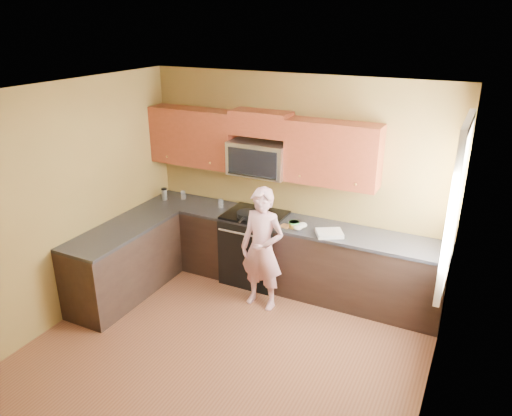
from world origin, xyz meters
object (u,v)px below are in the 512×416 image
Objects in this scene: travel_mug at (165,200)px; butter_tub at (294,227)px; woman at (262,249)px; microwave at (259,174)px; stove at (255,247)px; frying_pan at (248,217)px.

butter_tub is at bearing -2.44° from travel_mug.
woman reaches higher than butter_tub.
travel_mug is at bearing -173.88° from microwave.
woman is 1.84m from travel_mug.
microwave is at bearing 90.00° from stove.
frying_pan is (-0.04, -0.12, 0.47)m from stove.
stove is at bearing 169.30° from butter_tub.
travel_mug is at bearing -178.95° from stove.
woman reaches higher than travel_mug.
travel_mug is (-1.41, -0.15, -0.53)m from microwave.
butter_tub is 2.00m from travel_mug.
travel_mug is at bearing 177.56° from butter_tub.
woman is (0.36, -0.53, 0.28)m from stove.
butter_tub is (0.23, 0.41, 0.16)m from woman.
woman is 0.50m from butter_tub.
woman reaches higher than stove.
frying_pan is at bearing 138.47° from woman.
stove is 0.63× the size of woman.
woman is at bearing -55.82° from stove.
microwave reaches higher than woman.
frying_pan is 1.37m from travel_mug.
stove is at bearing -90.00° from microwave.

